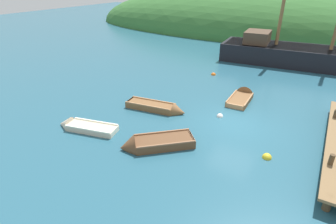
{
  "coord_description": "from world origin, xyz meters",
  "views": [
    {
      "loc": [
        3.57,
        -13.31,
        7.4
      ],
      "look_at": [
        -3.65,
        -1.21,
        0.36
      ],
      "focal_mm": 29.02,
      "sensor_mm": 36.0,
      "label": 1
    }
  ],
  "objects_px": {
    "rowboat_outer_right": "(159,108)",
    "rowboat_portside": "(83,128)",
    "sailing_ship": "(296,58)",
    "rowboat_far": "(153,144)",
    "buoy_white": "(220,117)",
    "buoy_orange": "(213,75)",
    "rowboat_outer_left": "(242,98)",
    "buoy_yellow": "(267,158)"
  },
  "relations": [
    {
      "from": "rowboat_outer_right",
      "to": "rowboat_outer_left",
      "type": "distance_m",
      "value": 5.83
    },
    {
      "from": "rowboat_outer_left",
      "to": "buoy_white",
      "type": "height_order",
      "value": "rowboat_outer_left"
    },
    {
      "from": "rowboat_portside",
      "to": "buoy_yellow",
      "type": "distance_m",
      "value": 9.46
    },
    {
      "from": "rowboat_far",
      "to": "rowboat_outer_right",
      "type": "bearing_deg",
      "value": -104.16
    },
    {
      "from": "rowboat_portside",
      "to": "buoy_white",
      "type": "xyz_separation_m",
      "value": [
        5.82,
        5.17,
        -0.09
      ]
    },
    {
      "from": "rowboat_portside",
      "to": "buoy_white",
      "type": "bearing_deg",
      "value": -151.53
    },
    {
      "from": "sailing_ship",
      "to": "rowboat_outer_right",
      "type": "height_order",
      "value": "sailing_ship"
    },
    {
      "from": "rowboat_portside",
      "to": "buoy_orange",
      "type": "distance_m",
      "value": 12.36
    },
    {
      "from": "rowboat_outer_right",
      "to": "buoy_white",
      "type": "height_order",
      "value": "rowboat_outer_right"
    },
    {
      "from": "rowboat_outer_right",
      "to": "rowboat_portside",
      "type": "xyz_separation_m",
      "value": [
        -2.24,
        -4.04,
        -0.04
      ]
    },
    {
      "from": "rowboat_portside",
      "to": "buoy_yellow",
      "type": "relative_size",
      "value": 8.09
    },
    {
      "from": "buoy_white",
      "to": "buoy_orange",
      "type": "bearing_deg",
      "value": 115.13
    },
    {
      "from": "sailing_ship",
      "to": "rowboat_outer_right",
      "type": "bearing_deg",
      "value": -116.0
    },
    {
      "from": "rowboat_outer_left",
      "to": "rowboat_portside",
      "type": "distance_m",
      "value": 10.38
    },
    {
      "from": "rowboat_portside",
      "to": "buoy_white",
      "type": "distance_m",
      "value": 7.79
    },
    {
      "from": "buoy_yellow",
      "to": "rowboat_portside",
      "type": "bearing_deg",
      "value": -165.2
    },
    {
      "from": "rowboat_outer_right",
      "to": "buoy_yellow",
      "type": "distance_m",
      "value": 7.1
    },
    {
      "from": "rowboat_far",
      "to": "rowboat_portside",
      "type": "bearing_deg",
      "value": -35.96
    },
    {
      "from": "rowboat_outer_left",
      "to": "rowboat_portside",
      "type": "relative_size",
      "value": 0.87
    },
    {
      "from": "sailing_ship",
      "to": "rowboat_outer_left",
      "type": "relative_size",
      "value": 5.44
    },
    {
      "from": "sailing_ship",
      "to": "buoy_white",
      "type": "relative_size",
      "value": 43.02
    },
    {
      "from": "buoy_yellow",
      "to": "sailing_ship",
      "type": "bearing_deg",
      "value": 94.15
    },
    {
      "from": "rowboat_outer_right",
      "to": "rowboat_far",
      "type": "height_order",
      "value": "rowboat_far"
    },
    {
      "from": "sailing_ship",
      "to": "rowboat_far",
      "type": "relative_size",
      "value": 4.85
    },
    {
      "from": "rowboat_far",
      "to": "rowboat_outer_left",
      "type": "relative_size",
      "value": 1.12
    },
    {
      "from": "rowboat_outer_left",
      "to": "rowboat_far",
      "type": "bearing_deg",
      "value": 163.78
    },
    {
      "from": "rowboat_outer_right",
      "to": "rowboat_far",
      "type": "bearing_deg",
      "value": -69.57
    },
    {
      "from": "sailing_ship",
      "to": "rowboat_outer_left",
      "type": "bearing_deg",
      "value": -104.62
    },
    {
      "from": "rowboat_far",
      "to": "buoy_white",
      "type": "distance_m",
      "value": 4.97
    },
    {
      "from": "rowboat_outer_right",
      "to": "sailing_ship",
      "type": "bearing_deg",
      "value": 60.79
    },
    {
      "from": "rowboat_portside",
      "to": "buoy_yellow",
      "type": "height_order",
      "value": "rowboat_portside"
    },
    {
      "from": "rowboat_far",
      "to": "rowboat_portside",
      "type": "xyz_separation_m",
      "value": [
        -4.17,
        -0.49,
        -0.05
      ]
    },
    {
      "from": "rowboat_far",
      "to": "buoy_orange",
      "type": "distance_m",
      "value": 11.71
    },
    {
      "from": "rowboat_outer_right",
      "to": "buoy_orange",
      "type": "relative_size",
      "value": 9.89
    },
    {
      "from": "rowboat_outer_left",
      "to": "buoy_orange",
      "type": "bearing_deg",
      "value": 41.76
    },
    {
      "from": "buoy_white",
      "to": "sailing_ship",
      "type": "bearing_deg",
      "value": 81.11
    },
    {
      "from": "buoy_white",
      "to": "rowboat_portside",
      "type": "bearing_deg",
      "value": -138.34
    },
    {
      "from": "rowboat_far",
      "to": "buoy_orange",
      "type": "height_order",
      "value": "rowboat_far"
    },
    {
      "from": "buoy_orange",
      "to": "buoy_yellow",
      "type": "relative_size",
      "value": 0.91
    },
    {
      "from": "buoy_orange",
      "to": "rowboat_outer_left",
      "type": "bearing_deg",
      "value": -46.19
    },
    {
      "from": "sailing_ship",
      "to": "rowboat_outer_right",
      "type": "distance_m",
      "value": 15.87
    },
    {
      "from": "rowboat_outer_left",
      "to": "rowboat_portside",
      "type": "height_order",
      "value": "rowboat_outer_left"
    }
  ]
}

